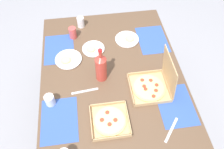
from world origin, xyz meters
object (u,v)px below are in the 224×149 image
at_px(pizza_box_corner_left, 110,121).
at_px(plate_far_right, 68,59).
at_px(plate_near_right, 93,49).
at_px(plate_far_left, 127,39).
at_px(cup_spare, 50,100).
at_px(cup_red, 81,22).
at_px(pizza_box_center, 153,84).
at_px(soda_bottle, 101,67).
at_px(cup_clear_right, 73,33).

distance_m(pizza_box_corner_left, plate_far_right, 0.68).
height_order(pizza_box_corner_left, plate_near_right, pizza_box_corner_left).
xyz_separation_m(pizza_box_corner_left, plate_far_left, (-0.80, 0.27, -0.00)).
height_order(cup_spare, cup_red, cup_red).
bearing_deg(pizza_box_center, pizza_box_corner_left, -57.29).
xyz_separation_m(plate_far_right, cup_spare, (0.41, -0.14, 0.04)).
relative_size(plate_far_right, soda_bottle, 0.71).
bearing_deg(plate_near_right, plate_far_left, 103.69).
xyz_separation_m(plate_far_right, cup_clear_right, (-0.28, 0.06, 0.04)).
xyz_separation_m(plate_near_right, cup_red, (-0.33, -0.09, 0.04)).
bearing_deg(soda_bottle, pizza_box_corner_left, 1.94).
relative_size(plate_far_left, soda_bottle, 0.67).
bearing_deg(pizza_box_corner_left, pizza_box_center, 122.71).
distance_m(plate_near_right, plate_far_left, 0.33).
relative_size(pizza_box_center, plate_far_right, 1.45).
height_order(plate_far_right, soda_bottle, soda_bottle).
height_order(plate_far_left, cup_red, cup_red).
relative_size(plate_far_right, cup_clear_right, 2.10).
relative_size(plate_near_right, plate_far_left, 0.92).
bearing_deg(plate_far_left, soda_bottle, -35.44).
distance_m(pizza_box_corner_left, cup_spare, 0.47).
xyz_separation_m(cup_clear_right, cup_red, (-0.14, 0.08, -0.00)).
relative_size(cup_clear_right, cup_red, 1.06).
relative_size(plate_far_left, plate_far_right, 0.95).
relative_size(pizza_box_center, cup_spare, 3.67).
distance_m(plate_far_left, plate_far_right, 0.57).
height_order(pizza_box_center, plate_far_left, pizza_box_center).
height_order(soda_bottle, cup_red, soda_bottle).
bearing_deg(soda_bottle, plate_near_right, -172.95).
bearing_deg(cup_red, cup_spare, -18.14).
bearing_deg(pizza_box_corner_left, cup_spare, -116.67).
bearing_deg(soda_bottle, plate_far_left, 144.56).
xyz_separation_m(plate_far_left, cup_red, (-0.25, -0.41, 0.04)).
relative_size(plate_far_left, cup_spare, 2.41).
bearing_deg(plate_far_right, pizza_box_center, 59.13).
distance_m(plate_far_left, soda_bottle, 0.51).
height_order(plate_far_left, plate_far_right, same).
bearing_deg(plate_near_right, pizza_box_corner_left, 4.23).
relative_size(plate_far_right, cup_spare, 2.54).
bearing_deg(plate_far_left, cup_clear_right, -102.43).
xyz_separation_m(plate_near_right, plate_far_right, (0.10, -0.22, -0.00)).
bearing_deg(pizza_box_center, plate_near_right, -138.77).
xyz_separation_m(pizza_box_corner_left, cup_spare, (-0.21, -0.42, 0.03)).
distance_m(pizza_box_center, cup_spare, 0.79).
xyz_separation_m(pizza_box_center, soda_bottle, (-0.16, -0.38, 0.08)).
height_order(plate_near_right, soda_bottle, soda_bottle).
height_order(pizza_box_center, cup_clear_right, pizza_box_center).
relative_size(pizza_box_corner_left, plate_far_left, 1.24).
height_order(pizza_box_center, plate_far_right, pizza_box_center).
relative_size(cup_spare, cup_clear_right, 0.83).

